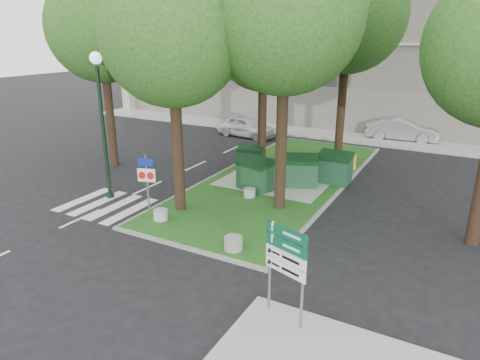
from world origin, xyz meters
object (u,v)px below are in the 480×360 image
Objects in this scene: bollard_right at (233,243)px; dumpster_b at (256,175)px; dumpster_c at (301,171)px; street_lamp at (101,109)px; dumpster_a at (251,158)px; tree_street_left at (102,16)px; directional_sign at (286,259)px; litter_bin at (352,162)px; traffic_sign_pole at (147,176)px; car_silver at (402,129)px; tree_median_mid at (266,31)px; bollard_left at (161,215)px; dumpster_d at (334,168)px; car_white at (246,126)px; tree_median_far at (352,2)px; bollard_mid at (250,193)px; tree_median_near_left at (174,20)px.

dumpster_b is at bearing 109.41° from bollard_right.
street_lamp is at bearing -166.81° from dumpster_c.
bollard_right is (3.53, -8.11, -0.39)m from dumpster_a.
tree_street_left is 16.70m from directional_sign.
traffic_sign_pole is (-5.70, -9.45, 1.06)m from litter_bin.
directional_sign is (6.41, -10.61, 1.05)m from dumpster_a.
tree_median_mid is at bearing 149.19° from car_silver.
bollard_right is (3.61, -0.74, 0.02)m from bollard_left.
dumpster_d is (11.41, 2.57, -6.82)m from tree_street_left.
litter_bin is 9.57m from car_white.
street_lamp reaches higher than dumpster_d.
bollard_left is at bearing -103.15° from dumpster_a.
litter_bin is (1.10, 10.70, 0.16)m from bollard_right.
tree_street_left reaches higher than car_silver.
tree_median_far is at bearing 160.28° from car_silver.
tree_street_left is 11.50m from bollard_mid.
tree_median_far is 19.54× the size of bollard_right.
bollard_left is (-1.68, -4.75, -0.50)m from dumpster_b.
car_white is at bearing 108.47° from car_silver.
car_silver is at bearing 72.05° from bollard_left.
dumpster_c is 1.69m from dumpster_d.
car_silver is at bearing 50.56° from traffic_sign_pole.
bollard_left is 0.22× the size of traffic_sign_pole.
litter_bin is at bearing 65.46° from bollard_mid.
bollard_mid is at bearing 30.38° from traffic_sign_pole.
tree_street_left is 19.81m from car_silver.
dumpster_d is 2.64× the size of bollard_right.
tree_median_mid is at bearing -137.79° from car_white.
street_lamp is at bearing -153.65° from bollard_mid.
dumpster_a is at bearing 113.55° from bollard_right.
dumpster_a reaches higher than litter_bin.
dumpster_b is at bearing -109.24° from tree_median_far.
dumpster_d is 2.95× the size of bollard_left.
dumpster_b is 5.06m from traffic_sign_pole.
car_white is at bearing 141.66° from dumpster_d.
traffic_sign_pole is at bearing -160.65° from car_white.
directional_sign is at bearing -95.04° from dumpster_c.
street_lamp is 2.55× the size of traffic_sign_pole.
tree_median_far is at bearing 68.72° from tree_median_near_left.
tree_median_near_left reaches higher than bollard_right.
tree_street_left reaches higher than litter_bin.
dumpster_c is 6.99m from bollard_right.
directional_sign is (6.48, -3.24, 1.46)m from bollard_left.
dumpster_d is 8.84m from traffic_sign_pole.
dumpster_c reaches higher than car_white.
bollard_mid is 6.82m from litter_bin.
car_silver is at bearing 46.35° from tree_street_left.
bollard_right reaches higher than bollard_left.
bollard_left is at bearing -15.79° from street_lamp.
dumpster_c is 12.32m from car_silver.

